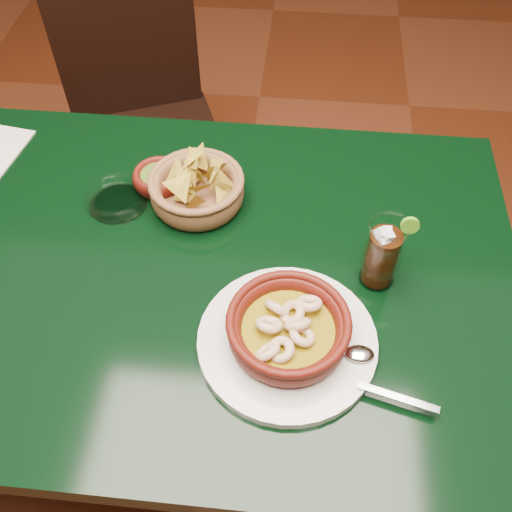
# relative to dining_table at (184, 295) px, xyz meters

# --- Properties ---
(ground) EXTENTS (7.00, 7.00, 0.00)m
(ground) POSITION_rel_dining_table_xyz_m (0.00, 0.00, -0.65)
(ground) COLOR #471C0C
(ground) RESTS_ON ground
(dining_table) EXTENTS (1.20, 0.80, 0.75)m
(dining_table) POSITION_rel_dining_table_xyz_m (0.00, 0.00, 0.00)
(dining_table) COLOR black
(dining_table) RESTS_ON ground
(dining_chair) EXTENTS (0.54, 0.54, 0.90)m
(dining_chair) POSITION_rel_dining_table_xyz_m (-0.26, 0.70, -0.15)
(dining_chair) COLOR black
(dining_chair) RESTS_ON ground
(shrimp_plate) EXTENTS (0.37, 0.28, 0.08)m
(shrimp_plate) POSITION_rel_dining_table_xyz_m (0.20, -0.14, 0.13)
(shrimp_plate) COLOR silver
(shrimp_plate) RESTS_ON dining_table
(chip_basket) EXTENTS (0.21, 0.21, 0.12)m
(chip_basket) POSITION_rel_dining_table_xyz_m (0.01, 0.15, 0.13)
(chip_basket) COLOR brown
(chip_basket) RESTS_ON dining_table
(guacamole_ramekin) EXTENTS (0.12, 0.12, 0.04)m
(guacamole_ramekin) POSITION_rel_dining_table_xyz_m (-0.07, 0.19, 0.12)
(guacamole_ramekin) COLOR #440E09
(guacamole_ramekin) RESTS_ON dining_table
(cola_drink) EXTENTS (0.13, 0.13, 0.15)m
(cola_drink) POSITION_rel_dining_table_xyz_m (0.35, -0.00, 0.16)
(cola_drink) COLOR white
(cola_drink) RESTS_ON dining_table
(glass_ashtray) EXTENTS (0.13, 0.13, 0.03)m
(glass_ashtray) POSITION_rel_dining_table_xyz_m (-0.14, 0.13, 0.11)
(glass_ashtray) COLOR white
(glass_ashtray) RESTS_ON dining_table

